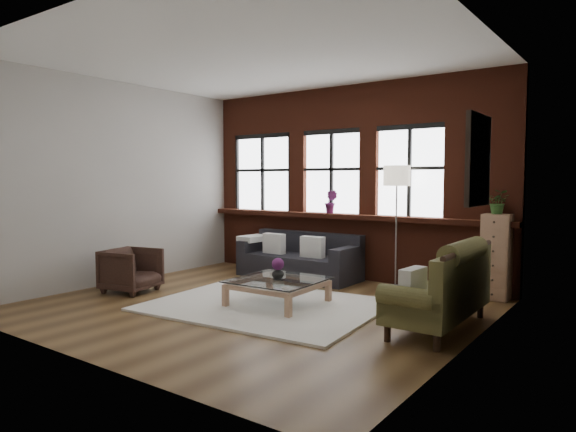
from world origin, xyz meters
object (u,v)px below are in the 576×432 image
Objects in this scene: dark_sofa at (299,256)px; vase at (278,273)px; armchair at (131,270)px; drawer_chest at (497,257)px; coffee_table at (278,293)px; vintage_settee at (438,287)px; floor_lamp at (396,223)px.

dark_sofa is 12.50× the size of vase.
armchair is 0.60× the size of drawer_chest.
dark_sofa is 1.93m from coffee_table.
dark_sofa reaches higher than armchair.
vintage_settee reaches higher than coffee_table.
coffee_table is at bearing -112.83° from floor_lamp.
coffee_table is 2.23m from floor_lamp.
vase is (2.26, 0.59, 0.12)m from armchair.
vase is (0.86, -1.72, 0.06)m from dark_sofa.
coffee_table is (2.26, 0.59, -0.15)m from armchair.
vintage_settee reaches higher than dark_sofa.
dark_sofa is 1.18× the size of vintage_settee.
floor_lamp is at bearing 67.17° from coffee_table.
dark_sofa is at bearing -173.57° from floor_lamp.
drawer_chest is (0.16, 1.87, 0.13)m from vintage_settee.
coffee_table is at bearing -63.50° from dark_sofa.
vase is 3.04m from drawer_chest.
armchair reaches higher than vase.
floor_lamp is at bearing -173.27° from drawer_chest.
vintage_settee is at bearing -94.86° from drawer_chest.
vase is at bearing -63.50° from dark_sofa.
drawer_chest is at bearing 6.73° from floor_lamp.
drawer_chest reaches higher than vase.
vintage_settee is at bearing 5.74° from coffee_table.
vase is at bearing -136.95° from drawer_chest.
dark_sofa is at bearing -42.66° from armchair.
floor_lamp is at bearing 6.43° from dark_sofa.
dark_sofa is at bearing 152.61° from vintage_settee.
vintage_settee is 2.09m from coffee_table.
dark_sofa reaches higher than vase.
coffee_table is at bearing -136.95° from drawer_chest.
dark_sofa is 3.29m from vintage_settee.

